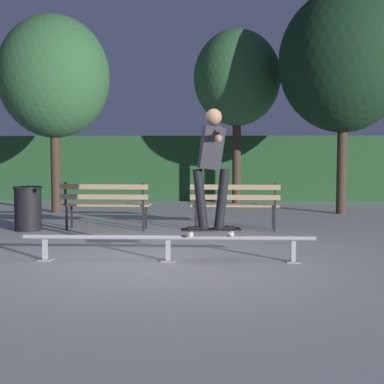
% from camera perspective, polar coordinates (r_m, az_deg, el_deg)
% --- Properties ---
extents(ground_plane, '(90.00, 90.00, 0.00)m').
position_cam_1_polar(ground_plane, '(7.13, -2.59, -7.40)').
color(ground_plane, '#ADAAA8').
extents(hedge_backdrop, '(24.00, 1.20, 1.87)m').
position_cam_1_polar(hedge_backdrop, '(16.32, 0.20, 2.52)').
color(hedge_backdrop, '#234C28').
rests_on(hedge_backdrop, ground).
extents(grind_rail, '(3.84, 0.18, 0.34)m').
position_cam_1_polar(grind_rail, '(7.24, -2.49, -5.11)').
color(grind_rail, '#9E9EA3').
rests_on(grind_rail, ground).
extents(skateboard, '(0.80, 0.30, 0.09)m').
position_cam_1_polar(skateboard, '(7.19, 1.99, -3.94)').
color(skateboard, black).
rests_on(skateboard, grind_rail).
extents(skateboarder, '(0.63, 1.40, 1.56)m').
position_cam_1_polar(skateboarder, '(7.12, 2.03, 3.53)').
color(skateboarder, black).
rests_on(skateboarder, skateboard).
extents(park_bench_leftmost, '(1.61, 0.46, 0.88)m').
position_cam_1_polar(park_bench_leftmost, '(10.11, -8.94, -0.91)').
color(park_bench_leftmost, black).
rests_on(park_bench_leftmost, ground).
extents(park_bench_left_center, '(1.61, 0.46, 0.88)m').
position_cam_1_polar(park_bench_left_center, '(9.93, 4.46, -0.97)').
color(park_bench_left_center, black).
rests_on(park_bench_left_center, ground).
extents(tree_behind_benches, '(2.22, 2.22, 4.53)m').
position_cam_1_polar(tree_behind_benches, '(14.44, 4.68, 11.63)').
color(tree_behind_benches, '#3D2D23').
rests_on(tree_behind_benches, ground).
extents(tree_far_right, '(2.92, 2.92, 5.07)m').
position_cam_1_polar(tree_far_right, '(13.21, 15.43, 12.90)').
color(tree_far_right, '#3D2D23').
rests_on(tree_far_right, ground).
extents(tree_far_left, '(2.56, 2.56, 4.56)m').
position_cam_1_polar(tree_far_left, '(13.37, -14.11, 11.46)').
color(tree_far_left, '#3D2D23').
rests_on(tree_far_left, ground).
extents(trash_can, '(0.52, 0.52, 0.80)m').
position_cam_1_polar(trash_can, '(10.41, -16.62, -1.57)').
color(trash_can, black).
rests_on(trash_can, ground).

